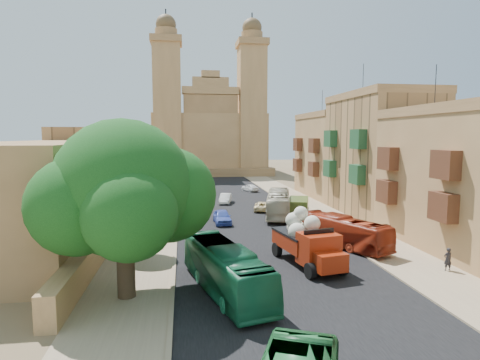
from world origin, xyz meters
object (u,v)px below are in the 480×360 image
object	(u,v)px
olive_pickup	(298,208)
bus_green_north	(225,269)
street_tree_c	(155,179)
pedestrian_a	(448,259)
bus_cream_east	(278,204)
bus_red_east	(342,231)
pedestrian_c	(380,241)
street_tree_d	(160,168)
street_tree_b	(147,192)
car_blue_a	(222,217)
church	(209,134)
red_truck	(307,240)
street_tree_a	(133,206)
car_dkblue	(201,190)
ficus_tree	(125,193)
car_blue_b	(198,180)
car_white_a	(225,198)
car_cream	(262,206)
car_white_b	(250,188)

from	to	relation	value
olive_pickup	bus_green_north	xyz separation A→B (m)	(-10.34, -20.60, 0.40)
street_tree_c	olive_pickup	bearing A→B (deg)	-35.18
pedestrian_a	bus_cream_east	bearing A→B (deg)	-73.38
bus_red_east	pedestrian_c	size ratio (longest dim) A/B	4.66
street_tree_d	street_tree_b	bearing A→B (deg)	-90.00
bus_cream_east	car_blue_a	bearing A→B (deg)	37.99
church	street_tree_d	size ratio (longest dim) A/B	6.44
red_truck	pedestrian_c	distance (m)	6.75
street_tree_d	pedestrian_c	xyz separation A→B (m)	(18.52, -38.10, -2.84)
bus_cream_east	bus_green_north	bearing A→B (deg)	83.16
church	bus_green_north	xyz separation A→B (m)	(-4.00, -74.73, -8.15)
street_tree_a	car_dkblue	size ratio (longest dim) A/B	1.16
olive_pickup	bus_red_east	world-z (taller)	bus_red_east
car_blue_a	ficus_tree	bearing A→B (deg)	-112.66
car_blue_b	street_tree_d	bearing A→B (deg)	-130.66
church	olive_pickup	distance (m)	55.17
street_tree_d	car_white_a	distance (m)	16.82
car_blue_a	street_tree_c	bearing A→B (deg)	116.98
street_tree_c	bus_green_north	bearing A→B (deg)	-79.42
olive_pickup	bus_red_east	distance (m)	12.34
street_tree_a	car_blue_b	distance (m)	45.39
olive_pickup	car_white_a	size ratio (longest dim) A/B	1.34
car_cream	ficus_tree	bearing A→B (deg)	76.45
ficus_tree	street_tree_c	size ratio (longest dim) A/B	2.05
car_blue_b	bus_red_east	bearing A→B (deg)	-81.83
car_blue_b	pedestrian_a	distance (m)	53.35
car_white_b	car_blue_b	xyz separation A→B (m)	(-7.86, 11.57, 0.11)
street_tree_c	bus_cream_east	bearing A→B (deg)	-38.33
pedestrian_a	olive_pickup	bearing A→B (deg)	-79.11
car_blue_a	car_cream	bearing A→B (deg)	48.42
red_truck	church	bearing A→B (deg)	91.71
olive_pickup	bus_green_north	size ratio (longest dim) A/B	0.53
street_tree_c	car_blue_b	size ratio (longest dim) A/B	1.11
car_blue_a	car_white_a	bearing A→B (deg)	81.04
ficus_tree	car_blue_b	size ratio (longest dim) A/B	2.27
church	ficus_tree	world-z (taller)	church
street_tree_a	pedestrian_a	distance (m)	22.16
car_blue_b	street_tree_a	bearing A→B (deg)	-102.52
bus_red_east	car_cream	world-z (taller)	bus_red_east
car_cream	street_tree_d	bearing A→B (deg)	-43.04
car_white_b	pedestrian_a	bearing A→B (deg)	76.32
red_truck	olive_pickup	size ratio (longest dim) A/B	1.37
car_white_b	pedestrian_c	world-z (taller)	pedestrian_c
street_tree_b	car_dkblue	bearing A→B (deg)	70.89
car_cream	pedestrian_c	size ratio (longest dim) A/B	2.07
street_tree_d	street_tree_a	bearing A→B (deg)	-90.00
street_tree_d	car_blue_b	world-z (taller)	street_tree_d
car_white_b	car_blue_a	bearing A→B (deg)	50.67
car_blue_a	pedestrian_c	distance (m)	16.27
red_truck	car_cream	size ratio (longest dim) A/B	1.81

